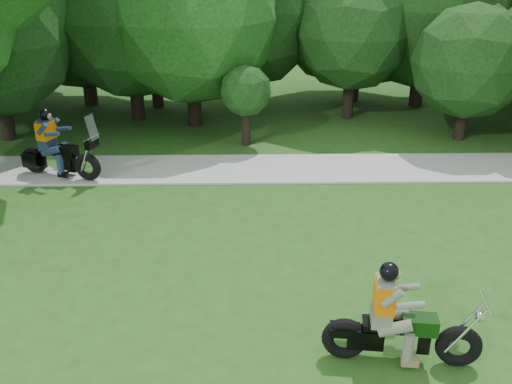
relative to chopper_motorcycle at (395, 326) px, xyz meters
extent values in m
plane|color=#254E16|center=(-0.11, 0.12, -0.64)|extent=(100.00, 100.00, 0.00)
cube|color=#ABABA5|center=(-0.11, 8.12, -0.61)|extent=(60.00, 2.20, 0.06)
cylinder|color=black|center=(-2.24, 10.30, -0.03)|extent=(0.28, 0.28, 1.22)
sphere|color=black|center=(-2.24, 10.30, 1.11)|extent=(1.62, 1.62, 1.62)
cylinder|color=black|center=(-10.06, 11.01, 0.16)|extent=(0.44, 0.44, 1.61)
cylinder|color=black|center=(-6.18, 13.24, 0.26)|extent=(0.48, 0.48, 1.80)
sphere|color=black|center=(-6.18, 13.24, 3.00)|extent=(5.66, 5.66, 5.66)
cylinder|color=black|center=(-5.71, 15.01, 0.17)|extent=(0.44, 0.44, 1.62)
sphere|color=black|center=(-5.71, 15.01, 2.55)|extent=(4.85, 4.85, 4.85)
cylinder|color=black|center=(4.77, 10.76, 0.02)|extent=(0.38, 0.38, 1.34)
sphere|color=black|center=(4.77, 10.76, 1.88)|extent=(3.65, 3.65, 3.65)
cylinder|color=black|center=(1.49, 13.25, 0.22)|extent=(0.40, 0.40, 1.73)
sphere|color=black|center=(1.49, 13.25, 2.40)|extent=(4.05, 4.05, 4.05)
cylinder|color=black|center=(-4.05, 12.51, 0.26)|extent=(0.49, 0.49, 1.80)
sphere|color=#184413|center=(-4.05, 12.51, 3.06)|extent=(5.86, 5.86, 5.86)
cylinder|color=black|center=(-2.20, 15.23, 0.26)|extent=(0.50, 0.50, 1.80)
sphere|color=black|center=(-2.20, 15.23, 3.13)|extent=(6.07, 6.07, 6.07)
cylinder|color=black|center=(-12.05, 16.65, 0.26)|extent=(0.56, 0.56, 1.80)
cylinder|color=black|center=(-8.40, 15.27, 0.26)|extent=(0.52, 0.52, 1.80)
sphere|color=black|center=(-8.40, 15.27, 3.25)|extent=(6.44, 6.44, 6.44)
cylinder|color=black|center=(4.46, 14.89, 0.26)|extent=(0.52, 0.52, 1.80)
sphere|color=black|center=(4.46, 14.89, 3.23)|extent=(6.37, 6.37, 6.37)
cylinder|color=black|center=(2.07, 15.75, 0.26)|extent=(0.56, 0.56, 1.80)
torus|color=black|center=(-0.74, 0.09, -0.29)|extent=(0.73, 0.29, 0.71)
torus|color=black|center=(0.97, -0.12, -0.29)|extent=(0.73, 0.29, 0.71)
cube|color=black|center=(-0.09, 0.01, -0.24)|extent=(1.26, 0.40, 0.32)
cube|color=silver|center=(0.08, -0.01, -0.24)|extent=(0.53, 0.40, 0.41)
cube|color=black|center=(0.36, -0.05, 0.07)|extent=(0.56, 0.37, 0.26)
cube|color=black|center=(-0.22, 0.03, 0.03)|extent=(0.56, 0.39, 0.10)
cylinder|color=silver|center=(1.02, -0.13, 0.07)|extent=(0.55, 0.11, 0.84)
cylinder|color=silver|center=(1.26, -0.16, 0.50)|extent=(0.12, 0.65, 0.04)
cube|color=#606955|center=(-0.22, 0.03, 0.17)|extent=(0.35, 0.42, 0.24)
cube|color=#606955|center=(-0.20, 0.03, 0.53)|extent=(0.32, 0.46, 0.57)
cube|color=#FF6C05|center=(-0.20, 0.03, 0.55)|extent=(0.35, 0.50, 0.45)
sphere|color=black|center=(-0.17, 0.02, 0.96)|extent=(0.28, 0.28, 0.28)
torus|color=black|center=(-8.11, 7.85, -0.20)|extent=(0.80, 0.46, 0.77)
torus|color=black|center=(-6.50, 7.29, -0.20)|extent=(0.80, 0.46, 0.77)
cube|color=black|center=(-7.50, 7.64, -0.14)|extent=(1.25, 0.66, 0.35)
cube|color=silver|center=(-7.34, 7.58, -0.14)|extent=(0.62, 0.53, 0.44)
cube|color=black|center=(-7.08, 7.49, 0.19)|extent=(0.65, 0.50, 0.29)
cube|color=black|center=(-7.63, 7.68, 0.14)|extent=(0.66, 0.52, 0.11)
cylinder|color=silver|center=(-6.46, 7.27, 0.19)|extent=(0.43, 0.19, 0.99)
cylinder|color=silver|center=(-6.28, 7.21, 0.66)|extent=(0.27, 0.68, 0.04)
cube|color=black|center=(-8.14, 7.61, -0.14)|extent=(0.48, 0.28, 0.37)
cube|color=black|center=(-7.98, 8.06, -0.14)|extent=(0.48, 0.28, 0.37)
cube|color=#1C2A4C|center=(-7.63, 7.68, 0.30)|extent=(0.45, 0.50, 0.26)
cube|color=#1C2A4C|center=(-7.61, 7.68, 0.69)|extent=(0.42, 0.53, 0.62)
cube|color=#FF6C05|center=(-7.61, 7.68, 0.72)|extent=(0.47, 0.58, 0.48)
sphere|color=black|center=(-7.58, 7.67, 1.16)|extent=(0.31, 0.31, 0.31)
camera|label=1|loc=(-2.24, -7.05, 5.37)|focal=40.00mm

